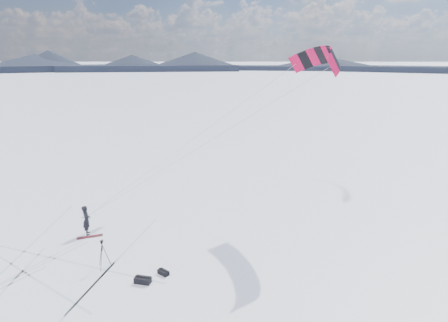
# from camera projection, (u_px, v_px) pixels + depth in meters

# --- Properties ---
(ground) EXTENTS (1800.00, 1800.00, 0.00)m
(ground) POSITION_uv_depth(u_px,v_px,m) (74.00, 269.00, 20.17)
(ground) COLOR white
(horizon_hills) EXTENTS (704.00, 704.42, 8.00)m
(horizon_hills) POSITION_uv_depth(u_px,v_px,m) (68.00, 219.00, 19.39)
(horizon_hills) COLOR black
(horizon_hills) RESTS_ON ground
(snow_tracks) EXTENTS (17.62, 14.39, 0.01)m
(snow_tracks) POSITION_uv_depth(u_px,v_px,m) (57.00, 276.00, 19.51)
(snow_tracks) COLOR silver
(snow_tracks) RESTS_ON ground
(snowkiter) EXTENTS (0.70, 0.83, 1.94)m
(snowkiter) POSITION_uv_depth(u_px,v_px,m) (88.00, 234.00, 24.12)
(snowkiter) COLOR black
(snowkiter) RESTS_ON ground
(snowboard) EXTENTS (1.56, 0.89, 0.04)m
(snowboard) POSITION_uv_depth(u_px,v_px,m) (90.00, 237.00, 23.70)
(snowboard) COLOR maroon
(snowboard) RESTS_ON ground
(tripod) EXTENTS (0.73, 0.66, 1.62)m
(tripod) POSITION_uv_depth(u_px,v_px,m) (102.00, 250.00, 20.00)
(tripod) COLOR black
(tripod) RESTS_ON ground
(gear_bag_a) EXTENTS (0.88, 0.53, 0.37)m
(gear_bag_a) POSITION_uv_depth(u_px,v_px,m) (143.00, 280.00, 18.85)
(gear_bag_a) COLOR black
(gear_bag_a) RESTS_ON ground
(gear_bag_b) EXTENTS (0.69, 0.62, 0.29)m
(gear_bag_b) POSITION_uv_depth(u_px,v_px,m) (163.00, 272.00, 19.59)
(gear_bag_b) COLOR black
(gear_bag_b) RESTS_ON ground
(power_kite) EXTENTS (16.21, 6.96, 10.57)m
(power_kite) POSITION_uv_depth(u_px,v_px,m) (319.00, 60.00, 24.51)
(power_kite) COLOR #D0073E
(power_kite) RESTS_ON ground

